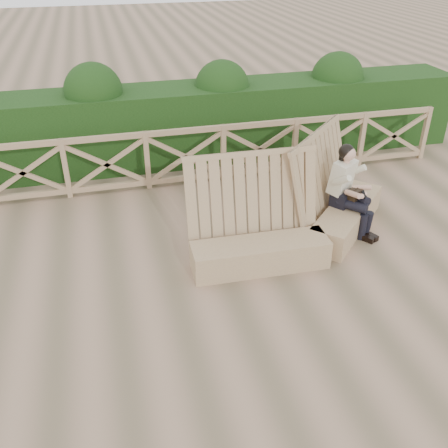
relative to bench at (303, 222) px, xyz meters
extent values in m
plane|color=brown|center=(-1.31, -0.99, -0.39)|extent=(60.00, 60.00, 0.00)
cube|color=#937254|center=(-0.80, -0.40, -0.18)|extent=(1.96, 0.55, 0.42)
cube|color=#937254|center=(-0.79, -0.13, 0.40)|extent=(1.95, 0.49, 1.53)
cube|color=#937254|center=(0.86, 0.26, -0.18)|extent=(1.73, 1.73, 0.42)
cube|color=#937254|center=(0.67, 0.45, 0.40)|extent=(1.68, 1.69, 1.53)
cube|color=black|center=(0.79, 0.34, 0.14)|extent=(0.46, 0.43, 0.23)
cube|color=beige|center=(0.76, 0.38, 0.49)|extent=(0.51, 0.48, 0.54)
sphere|color=tan|center=(0.79, 0.34, 0.89)|extent=(0.30, 0.30, 0.22)
sphere|color=black|center=(0.77, 0.37, 0.91)|extent=(0.33, 0.33, 0.24)
cylinder|color=black|center=(0.84, 0.11, 0.12)|extent=(0.40, 0.48, 0.16)
cylinder|color=black|center=(0.97, 0.22, 0.19)|extent=(0.40, 0.48, 0.17)
cylinder|color=black|center=(0.97, -0.08, -0.18)|extent=(0.17, 0.17, 0.42)
cylinder|color=black|center=(1.08, -0.03, -0.18)|extent=(0.17, 0.17, 0.42)
cube|color=black|center=(1.02, -0.16, -0.35)|extent=(0.22, 0.26, 0.08)
cube|color=black|center=(1.12, -0.12, -0.35)|extent=(0.22, 0.26, 0.08)
cube|color=black|center=(0.92, 0.20, 0.25)|extent=(0.31, 0.28, 0.18)
cube|color=black|center=(1.00, 0.05, 0.31)|extent=(0.11, 0.12, 0.12)
cube|color=#84694D|center=(-1.31, 2.51, 0.66)|extent=(10.10, 0.07, 0.10)
cube|color=#84694D|center=(-1.31, 2.51, -0.27)|extent=(10.10, 0.07, 0.10)
cube|color=black|center=(-1.31, 3.71, 0.36)|extent=(12.00, 1.20, 1.50)
camera|label=1|loc=(-2.74, -5.94, 3.81)|focal=40.00mm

